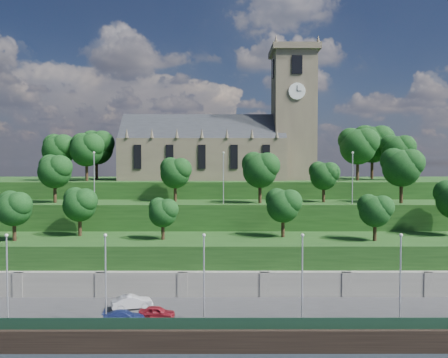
{
  "coord_description": "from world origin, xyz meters",
  "views": [
    {
      "loc": [
        -0.06,
        -41.44,
        18.27
      ],
      "look_at": [
        0.1,
        30.0,
        15.71
      ],
      "focal_mm": 35.0,
      "sensor_mm": 36.0,
      "label": 1
    }
  ],
  "objects_px": {
    "car_middle": "(132,302)",
    "car_right": "(124,316)",
    "church": "(227,142)",
    "car_left": "(157,312)"
  },
  "relations": [
    {
      "from": "car_left",
      "to": "car_middle",
      "type": "relative_size",
      "value": 0.83
    },
    {
      "from": "car_left",
      "to": "car_right",
      "type": "distance_m",
      "value": 3.41
    },
    {
      "from": "church",
      "to": "car_middle",
      "type": "relative_size",
      "value": 8.54
    },
    {
      "from": "car_middle",
      "to": "car_right",
      "type": "height_order",
      "value": "car_middle"
    },
    {
      "from": "church",
      "to": "car_right",
      "type": "xyz_separation_m",
      "value": [
        -10.99,
        -43.35,
        -19.91
      ]
    },
    {
      "from": "church",
      "to": "car_middle",
      "type": "bearing_deg",
      "value": -105.79
    },
    {
      "from": "car_middle",
      "to": "car_right",
      "type": "distance_m",
      "value": 4.23
    },
    {
      "from": "church",
      "to": "car_middle",
      "type": "distance_m",
      "value": 45.2
    },
    {
      "from": "church",
      "to": "car_right",
      "type": "height_order",
      "value": "church"
    },
    {
      "from": "church",
      "to": "car_right",
      "type": "relative_size",
      "value": 9.11
    }
  ]
}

